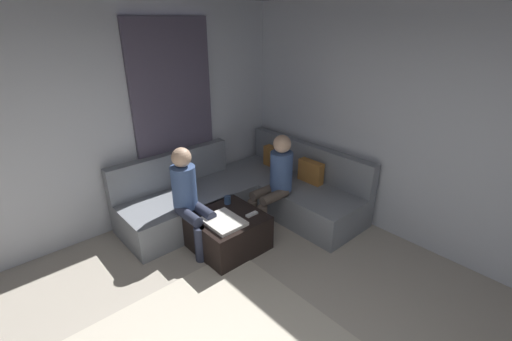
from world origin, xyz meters
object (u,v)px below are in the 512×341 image
coffee_mug (227,200)px  person_on_couch_side (189,196)px  game_remote (252,214)px  person_on_couch_back (276,179)px  sectional_couch (248,194)px  ottoman (227,231)px

coffee_mug → person_on_couch_side: size_ratio=0.08×
game_remote → person_on_couch_back: person_on_couch_back is taller
sectional_couch → coffee_mug: 0.60m
game_remote → coffee_mug: bearing=-174.3°
coffee_mug → person_on_couch_side: person_on_couch_side is taller
ottoman → person_on_couch_back: bearing=88.4°
ottoman → coffee_mug: 0.38m
sectional_couch → ottoman: bearing=-56.9°
ottoman → person_on_couch_side: (-0.31, -0.29, 0.45)m
ottoman → coffee_mug: size_ratio=8.00×
game_remote → ottoman: bearing=-129.3°
sectional_couch → coffee_mug: sectional_couch is taller
ottoman → person_on_couch_side: person_on_couch_side is taller
coffee_mug → person_on_couch_back: person_on_couch_back is taller
person_on_couch_back → sectional_couch: bearing=6.6°
ottoman → coffee_mug: bearing=140.7°
sectional_couch → game_remote: bearing=-36.9°
sectional_couch → ottoman: sectional_couch is taller
coffee_mug → game_remote: (0.40, 0.04, -0.04)m
person_on_couch_side → person_on_couch_back: bearing=162.5°
coffee_mug → person_on_couch_side: bearing=-100.4°
sectional_couch → coffee_mug: size_ratio=26.84×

